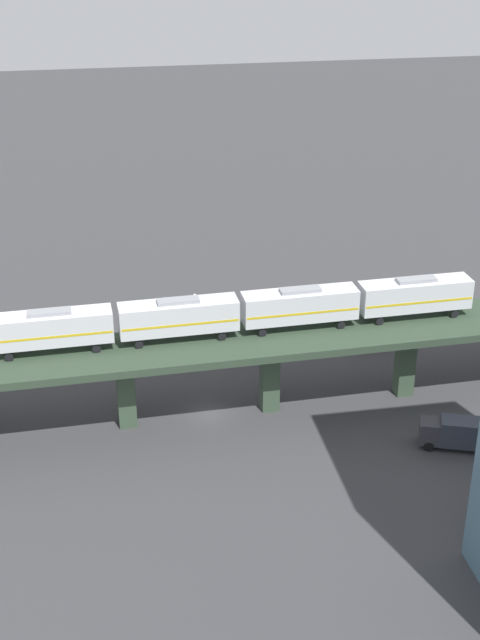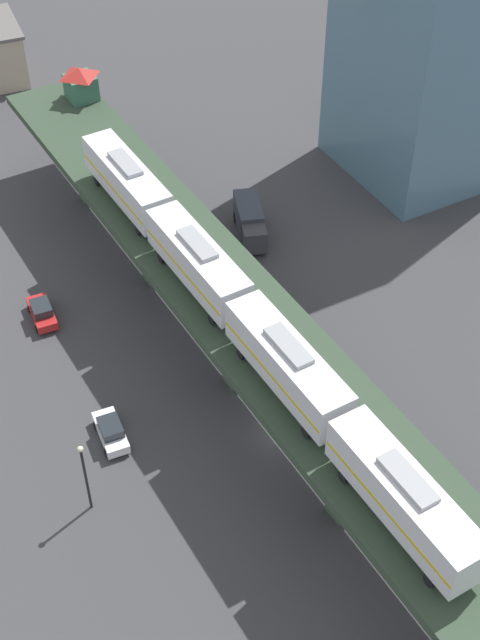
# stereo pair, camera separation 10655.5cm
# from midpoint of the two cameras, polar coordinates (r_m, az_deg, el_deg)

# --- Properties ---
(ground_plane) EXTENTS (400.00, 400.00, 0.00)m
(ground_plane) POSITION_cam_midpoint_polar(r_m,az_deg,el_deg) (63.78, -40.42, -30.56)
(ground_plane) COLOR #38383A
(elevated_viaduct) EXTENTS (11.40, 92.23, 8.53)m
(elevated_viaduct) POSITION_cam_midpoint_polar(r_m,az_deg,el_deg) (57.86, -44.07, -28.09)
(elevated_viaduct) COLOR #2C3D2C
(elevated_viaduct) RESTS_ON ground
(subway_train) EXTENTS (4.46, 49.86, 4.45)m
(subway_train) POSITION_cam_midpoint_polar(r_m,az_deg,el_deg) (57.48, -47.08, -23.31)
(subway_train) COLOR silver
(subway_train) RESTS_ON elevated_viaduct
(signal_hut) EXTENTS (3.32, 3.32, 3.40)m
(signal_hut) POSITION_cam_midpoint_polar(r_m,az_deg,el_deg) (82.40, -41.65, 0.32)
(signal_hut) COLOR #33604C
(signal_hut) RESTS_ON elevated_viaduct
(street_car_white) EXTENTS (2.30, 4.56, 1.89)m
(street_car_white) POSITION_cam_midpoint_polar(r_m,az_deg,el_deg) (71.16, -50.04, -26.82)
(street_car_white) COLOR silver
(street_car_white) RESTS_ON ground
(street_car_red) EXTENTS (2.26, 4.55, 1.89)m
(street_car_red) POSITION_cam_midpoint_polar(r_m,az_deg,el_deg) (79.03, -47.98, -16.75)
(street_car_red) COLOR #AD1E1E
(street_car_red) RESTS_ON ground
(delivery_truck) EXTENTS (4.58, 7.54, 3.20)m
(delivery_truck) POSITION_cam_midpoint_polar(r_m,az_deg,el_deg) (71.33, -32.59, -11.14)
(delivery_truck) COLOR #333338
(delivery_truck) RESTS_ON ground
(street_lamp) EXTENTS (0.44, 0.44, 6.94)m
(street_lamp) POSITION_cam_midpoint_polar(r_m,az_deg,el_deg) (69.09, -55.52, -29.63)
(street_lamp) COLOR black
(street_lamp) RESTS_ON ground
(office_tower) EXTENTS (16.00, 16.00, 36.00)m
(office_tower) POSITION_cam_midpoint_polar(r_m,az_deg,el_deg) (60.73, -18.39, 6.57)
(office_tower) COLOR slate
(office_tower) RESTS_ON ground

